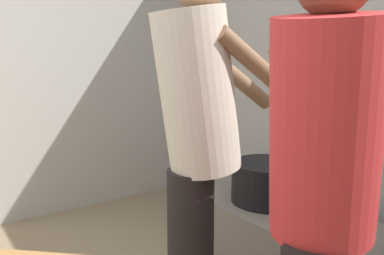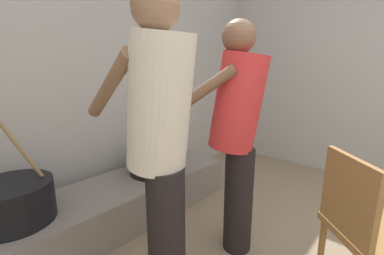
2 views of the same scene
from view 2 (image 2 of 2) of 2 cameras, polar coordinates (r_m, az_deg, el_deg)
The scene contains 7 objects.
block_enclosure_rear at distance 2.64m, azimuth -21.13°, elevation 10.45°, with size 4.94×0.20×2.43m, color #ADA8A0.
hearth_ledge at distance 2.34m, azimuth -19.17°, elevation -16.64°, with size 2.46×0.60×0.33m, color slate.
cooking_pot_main at distance 2.06m, azimuth -34.04°, elevation -13.17°, with size 0.47×0.47×0.71m.
cooking_pot_secondary at distance 2.48m, azimuth -8.25°, elevation -6.78°, with size 0.45×0.45×0.25m.
cook_in_cream_shirt at distance 1.31m, azimuth -6.92°, elevation -2.14°, with size 0.40×0.72×1.67m.
cook_in_red_shirt at distance 1.78m, azimuth 9.55°, elevation 0.02°, with size 0.61×0.73×1.58m.
chair_brown_wood at distance 1.69m, azimuth 33.33°, elevation -17.74°, with size 0.57×0.57×0.88m.
Camera 2 is at (-1.22, 0.20, 1.30)m, focal length 24.74 mm.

